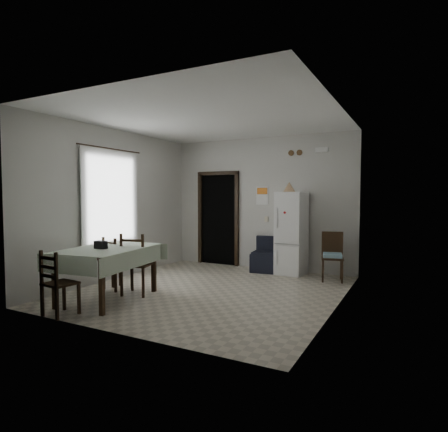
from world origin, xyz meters
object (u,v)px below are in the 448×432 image
corner_chair (332,257)px  dining_chair_near_head (60,283)px  fridge (291,233)px  dining_chair_far_right (137,264)px  dining_chair_far_left (118,263)px  navy_seat (267,254)px  dining_table (108,274)px

corner_chair → dining_chair_near_head: size_ratio=1.03×
fridge → dining_chair_far_right: bearing=-119.1°
fridge → dining_chair_near_head: (-1.96, -4.02, -0.40)m
corner_chair → dining_chair_near_head: corner_chair is taller
dining_chair_far_left → dining_chair_far_right: 0.55m
navy_seat → dining_chair_far_left: bearing=-131.5°
fridge → corner_chair: (0.88, -0.24, -0.39)m
dining_table → navy_seat: bearing=58.7°
dining_table → dining_chair_near_head: 0.87m
navy_seat → dining_chair_near_head: dining_chair_near_head is taller
navy_seat → dining_chair_far_right: (-1.23, -2.69, 0.14)m
dining_chair_far_right → fridge: bearing=-138.2°
corner_chair → dining_chair_far_right: dining_chair_far_right is taller
navy_seat → dining_chair_far_right: size_ratio=0.73×
dining_chair_far_left → fridge: bearing=-121.0°
dining_chair_far_right → dining_chair_near_head: dining_chair_far_right is taller
fridge → dining_chair_far_left: size_ratio=1.86×
navy_seat → dining_chair_far_left: size_ratio=0.81×
fridge → dining_chair_far_right: (-1.76, -2.69, -0.34)m
dining_chair_far_right → corner_chair: bearing=-152.1°
navy_seat → dining_chair_near_head: (-1.43, -4.02, 0.08)m
dining_chair_far_right → navy_seat: bearing=-129.5°
dining_chair_far_left → dining_table: bearing=132.0°
navy_seat → dining_table: bearing=-121.3°
navy_seat → dining_chair_far_right: bearing=-121.7°
corner_chair → dining_chair_far_left: size_ratio=1.02×
navy_seat → dining_table: size_ratio=0.47×
navy_seat → corner_chair: 1.44m
dining_chair_far_left → dining_chair_far_right: dining_chair_far_right is taller
dining_chair_far_left → dining_chair_near_head: dining_chair_far_left is taller
dining_table → dining_chair_far_left: bearing=114.3°
dining_chair_near_head → fridge: bearing=-111.2°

